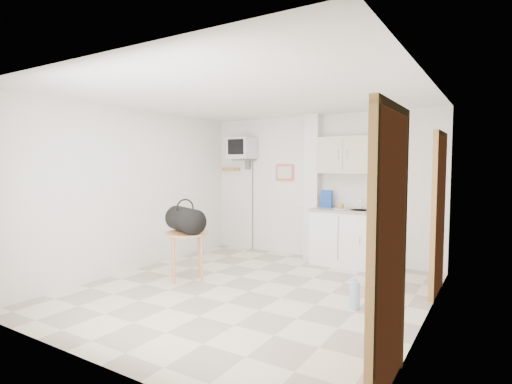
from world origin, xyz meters
The scene contains 7 objects.
ground centered at (0.00, 0.00, 0.00)m, with size 4.50×4.50×0.00m, color beige.
room_envelope centered at (0.24, 0.09, 1.54)m, with size 4.24×4.54×2.55m.
kitchenette centered at (0.57, 2.00, 0.80)m, with size 1.03×0.58×2.10m.
crt_television centered at (-1.45, 2.02, 1.94)m, with size 0.44×0.45×2.15m.
round_table centered at (-1.05, -0.01, 0.59)m, with size 0.62×0.62×0.68m.
duffel_bag centered at (-1.07, -0.01, 0.86)m, with size 0.73×0.59×0.48m.
water_bottle centered at (1.36, 0.11, 0.16)m, with size 0.12×0.12×0.36m.
Camera 1 is at (2.75, -4.27, 1.65)m, focal length 28.00 mm.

